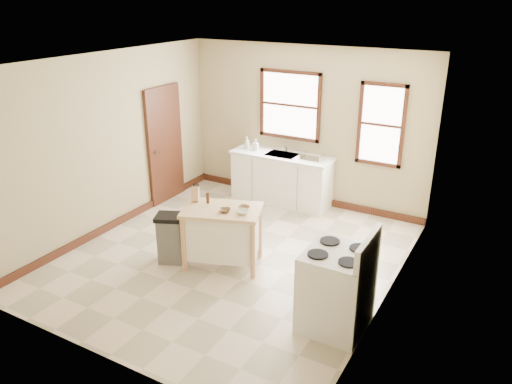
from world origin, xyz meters
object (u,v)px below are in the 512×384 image
soap_bottle_a (247,143)px  bowl_a (225,210)px  soap_bottle_b (256,145)px  dish_rack (312,157)px  kitchen_island (223,237)px  bowl_b (244,208)px  bowl_c (242,212)px  gas_stove (337,279)px  trash_bin (171,238)px  pepper_grinder (208,198)px  knife_block (195,194)px

soap_bottle_a → bowl_a: bearing=-56.2°
soap_bottle_b → dish_rack: (1.12, 0.01, -0.05)m
kitchen_island → bowl_b: (0.26, 0.15, 0.45)m
bowl_c → gas_stove: 1.66m
soap_bottle_b → bowl_c: bearing=-68.5°
bowl_c → trash_bin: size_ratio=0.22×
kitchen_island → bowl_a: size_ratio=6.74×
gas_stove → soap_bottle_b: bearing=132.6°
dish_rack → gas_stove: size_ratio=0.32×
soap_bottle_a → trash_bin: 2.82m
pepper_grinder → bowl_b: bearing=8.3°
bowl_a → bowl_b: bearing=49.9°
kitchen_island → knife_block: 0.71m
dish_rack → pepper_grinder: size_ratio=2.60×
dish_rack → kitchen_island: size_ratio=0.37×
kitchen_island → bowl_b: bearing=9.3°
soap_bottle_a → gas_stove: bearing=-35.8°
kitchen_island → trash_bin: 0.76m
soap_bottle_a → kitchen_island: size_ratio=0.21×
soap_bottle_a → pepper_grinder: (0.75, -2.37, -0.09)m
soap_bottle_b → bowl_c: (1.17, -2.43, -0.13)m
knife_block → gas_stove: bearing=-40.3°
trash_bin → gas_stove: 2.60m
soap_bottle_b → pepper_grinder: size_ratio=1.34×
knife_block → trash_bin: bearing=-151.4°
bowl_a → bowl_b: (0.17, 0.21, -0.00)m
kitchen_island → bowl_c: bowl_c is taller
bowl_a → soap_bottle_b: bearing=110.4°
trash_bin → pepper_grinder: bearing=16.0°
trash_bin → gas_stove: (2.58, -0.25, 0.25)m
pepper_grinder → bowl_b: pepper_grinder is taller
bowl_b → gas_stove: size_ratio=0.12×
bowl_b → gas_stove: 1.77m
soap_bottle_b → trash_bin: soap_bottle_b is taller
gas_stove → dish_rack: bearing=118.3°
dish_rack → gas_stove: bearing=-50.0°
pepper_grinder → bowl_c: size_ratio=0.94×
pepper_grinder → soap_bottle_a: bearing=107.6°
gas_stove → bowl_a: bearing=165.4°
bowl_b → trash_bin: bearing=-156.0°
pepper_grinder → gas_stove: size_ratio=0.12×
bowl_a → gas_stove: bearing=-14.6°
dish_rack → bowl_a: 2.51m
soap_bottle_b → bowl_a: soap_bottle_b is taller
soap_bottle_b → bowl_a: size_ratio=1.28×
kitchen_island → bowl_a: bowl_a is taller
dish_rack → knife_block: bearing=-95.8°
dish_rack → trash_bin: dish_rack is taller
bowl_a → gas_stove: gas_stove is taller
soap_bottle_a → trash_bin: size_ratio=0.30×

